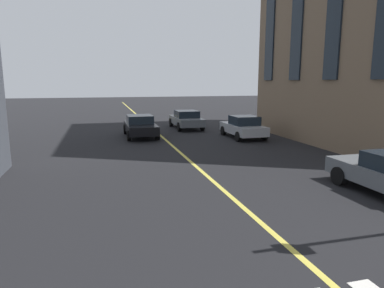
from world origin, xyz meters
The scene contains 4 objects.
lane_centre_line centered at (20.00, 0.00, 0.00)m, with size 80.00×0.16×0.01m.
car_silver_oncoming centered at (19.36, -4.90, 0.70)m, with size 3.90×1.89×1.40m.
car_grey_mid centered at (24.57, -2.48, 0.70)m, with size 4.40×1.95×1.37m.
car_black_near centered at (21.52, 1.33, 0.70)m, with size 4.40×1.95×1.37m.
Camera 1 is at (-0.65, 3.80, 3.52)m, focal length 32.26 mm.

